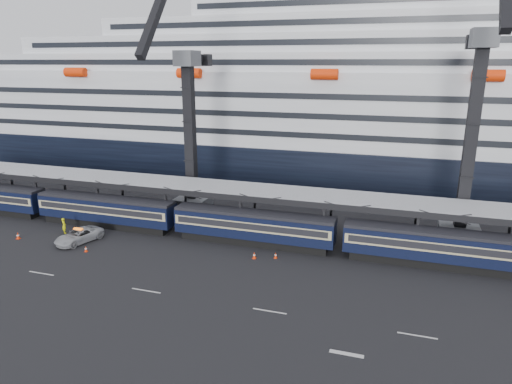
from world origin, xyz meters
TOP-DOWN VIEW (x-y plane):
  - ground at (0.00, 0.00)m, footprint 260.00×260.00m
  - lane_markings at (8.15, -5.23)m, footprint 111.00×4.27m
  - train at (-4.65, 10.00)m, footprint 133.05×3.00m
  - canopy at (0.00, 14.00)m, footprint 130.00×6.25m
  - cruise_ship at (-1.08, 45.99)m, footprint 214.09×28.84m
  - crane_dark_near at (-20.00, 18.59)m, footprint 4.50×17.75m
  - crane_dark_mid at (15.00, 17.59)m, footprint 4.50×18.24m
  - pickup_truck at (-27.79, 4.15)m, footprint 4.14×6.25m
  - worker at (-31.47, 6.08)m, footprint 0.85×0.81m
  - traffic_cone_a at (-35.53, 2.78)m, footprint 0.43×0.43m
  - traffic_cone_b at (-25.24, 2.00)m, footprint 0.34×0.34m
  - traffic_cone_c at (-4.41, 6.76)m, footprint 0.34×0.34m
  - traffic_cone_d at (-6.60, 5.98)m, footprint 0.38×0.38m

SIDE VIEW (x-z plane):
  - ground at x=0.00m, z-range 0.00..0.00m
  - lane_markings at x=8.15m, z-range 0.00..0.02m
  - traffic_cone_c at x=-4.41m, z-range 0.00..0.68m
  - traffic_cone_b at x=-25.24m, z-range 0.00..0.68m
  - traffic_cone_d at x=-6.60m, z-range 0.00..0.76m
  - traffic_cone_a at x=-35.53m, z-range -0.01..0.85m
  - pickup_truck at x=-27.79m, z-range 0.00..1.59m
  - worker at x=-31.47m, z-range 0.00..1.97m
  - train at x=-4.65m, z-range 0.18..4.23m
  - canopy at x=0.00m, z-range 2.49..8.01m
  - crane_dark_near at x=-20.00m, z-range -5.61..29.47m
  - cruise_ship at x=-1.08m, z-range -4.66..29.34m
  - crane_dark_mid at x=15.00m, z-range -6.46..33.18m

